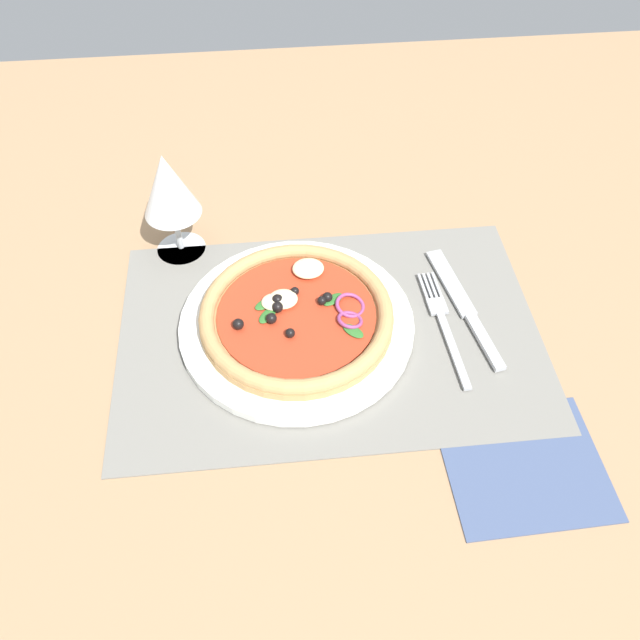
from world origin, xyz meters
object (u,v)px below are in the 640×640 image
Objects in this scene: plate at (297,324)px; pizza at (297,314)px; knife at (464,305)px; napkin at (524,464)px; wine_glass at (168,188)px; fork at (443,321)px.

plate is 1.22× the size of pizza.
plate is 1.39× the size of knife.
pizza is 29.75cm from napkin.
pizza reaches higher than plate.
pizza is 1.14× the size of knife.
plate is 22.96cm from wine_glass.
pizza is 1.26× the size of fork.
pizza is 17.57cm from fork.
plate is 1.86× the size of wine_glass.
plate is 1.74× the size of napkin.
pizza is 1.52× the size of wine_glass.
pizza reaches higher than napkin.
knife is (3.12, 2.23, 0.03)cm from fork.
plate is at bearing -47.24° from wine_glass.
pizza is at bearing 83.27° from fork.
fork is 36.96cm from wine_glass.
wine_glass is (-31.71, 16.38, 9.59)cm from fork.
knife is (20.56, 1.28, -0.32)cm from plate.
fork is at bearing 115.57° from knife.
wine_glass is (-34.83, 14.15, 9.55)cm from knife.
pizza is 20.66cm from knife.
knife is at bearing 3.57° from plate.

